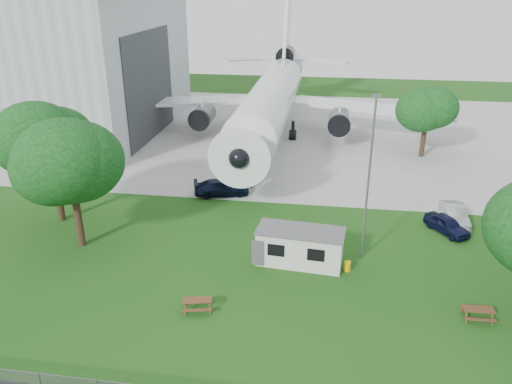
# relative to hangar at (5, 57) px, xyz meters

# --- Properties ---
(ground) EXTENTS (160.00, 160.00, 0.00)m
(ground) POSITION_rel_hangar_xyz_m (37.97, -36.00, -9.41)
(ground) COLOR #265C19
(concrete_apron) EXTENTS (120.00, 46.00, 0.03)m
(concrete_apron) POSITION_rel_hangar_xyz_m (37.97, 2.00, -9.39)
(concrete_apron) COLOR #B7B7B2
(concrete_apron) RESTS_ON ground
(hangar) EXTENTS (43.00, 31.00, 18.55)m
(hangar) POSITION_rel_hangar_xyz_m (0.00, 0.00, 0.00)
(hangar) COLOR #B2B7BC
(hangar) RESTS_ON ground
(airliner) EXTENTS (46.36, 47.73, 17.69)m
(airliner) POSITION_rel_hangar_xyz_m (35.97, -0.14, -4.14)
(airliner) COLOR white
(airliner) RESTS_ON ground
(site_cabin) EXTENTS (6.86, 3.26, 2.62)m
(site_cabin) POSITION_rel_hangar_xyz_m (41.72, -31.13, -8.09)
(site_cabin) COLOR silver
(site_cabin) RESTS_ON ground
(picnic_west) EXTENTS (2.09, 1.87, 0.76)m
(picnic_west) POSITION_rel_hangar_xyz_m (35.84, -37.72, -9.41)
(picnic_west) COLOR brown
(picnic_west) RESTS_ON ground
(picnic_east) EXTENTS (1.86, 1.58, 0.76)m
(picnic_east) POSITION_rel_hangar_xyz_m (52.77, -36.11, -9.41)
(picnic_east) COLOR brown
(picnic_east) RESTS_ON ground
(lamp_mast) EXTENTS (0.16, 0.16, 12.00)m
(lamp_mast) POSITION_rel_hangar_xyz_m (46.17, -29.80, -3.41)
(lamp_mast) COLOR slate
(lamp_mast) RESTS_ON ground
(tree_west_big) EXTENTS (7.25, 7.25, 10.57)m
(tree_west_big) POSITION_rel_hangar_xyz_m (21.19, -27.14, -2.48)
(tree_west_big) COLOR #382619
(tree_west_big) RESTS_ON ground
(tree_west_small) EXTENTS (7.49, 7.49, 10.13)m
(tree_west_small) POSITION_rel_hangar_xyz_m (24.92, -31.03, -3.04)
(tree_west_small) COLOR #382619
(tree_west_small) RESTS_ON ground
(tree_far_apron) EXTENTS (5.97, 5.97, 8.31)m
(tree_far_apron) POSITION_rel_hangar_xyz_m (54.06, -5.48, -4.10)
(tree_far_apron) COLOR #382619
(tree_far_apron) RESTS_ON ground
(car_ne_hatch) EXTENTS (3.62, 4.28, 1.38)m
(car_ne_hatch) POSITION_rel_hangar_xyz_m (53.14, -24.72, -8.72)
(car_ne_hatch) COLOR black
(car_ne_hatch) RESTS_ON ground
(car_ne_sedan) EXTENTS (1.77, 4.73, 1.54)m
(car_ne_sedan) POSITION_rel_hangar_xyz_m (54.09, -22.85, -8.64)
(car_ne_sedan) COLOR #ABADB3
(car_ne_sedan) RESTS_ON ground
(car_apron_van) EXTENTS (5.56, 3.51, 1.50)m
(car_apron_van) POSITION_rel_hangar_xyz_m (33.55, -19.93, -8.66)
(car_apron_van) COLOR black
(car_apron_van) RESTS_ON ground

